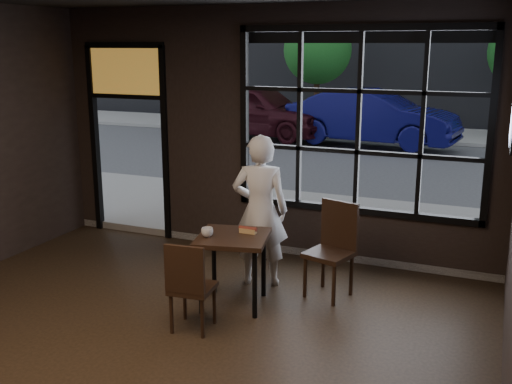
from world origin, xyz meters
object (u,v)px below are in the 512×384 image
at_px(chair_near, 193,285).
at_px(man, 260,211).
at_px(cafe_table, 233,270).
at_px(navy_car, 372,117).

xyz_separation_m(chair_near, man, (0.16, 1.32, 0.42)).
xyz_separation_m(cafe_table, man, (0.04, 0.66, 0.48)).
bearing_deg(navy_car, chair_near, -170.18).
distance_m(cafe_table, man, 0.82).
bearing_deg(man, chair_near, 67.26).
height_order(cafe_table, man, man).
bearing_deg(chair_near, man, -102.58).
bearing_deg(navy_car, man, -168.80).
distance_m(chair_near, man, 1.40).
bearing_deg(man, cafe_table, 71.23).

